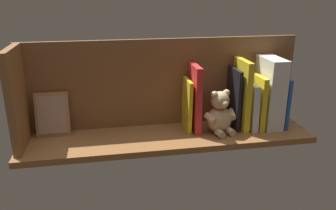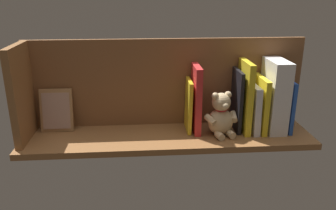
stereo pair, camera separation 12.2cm
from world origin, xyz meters
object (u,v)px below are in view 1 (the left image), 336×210
book_0 (280,100)px  picture_frame_leaning (52,115)px  dictionary_thick_white (270,92)px  teddy_bear (220,114)px

book_0 → picture_frame_leaning: book_0 is taller
book_0 → dictionary_thick_white: 6.00cm
book_0 → picture_frame_leaning: 84.85cm
dictionary_thick_white → picture_frame_leaning: 80.28cm
book_0 → dictionary_thick_white: bearing=5.6°
dictionary_thick_white → teddy_bear: (20.36, 3.24, -6.14)cm
book_0 → teddy_bear: 25.52cm
dictionary_thick_white → teddy_bear: size_ratio=1.65×
book_0 → dictionary_thick_white: (4.77, 0.47, 3.60)cm
picture_frame_leaning → dictionary_thick_white: bearing=176.3°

